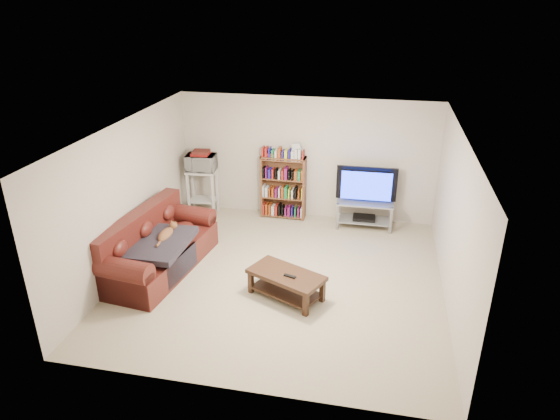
% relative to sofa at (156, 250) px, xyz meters
% --- Properties ---
extents(floor, '(5.00, 5.00, 0.00)m').
position_rel_sofa_xyz_m(floor, '(2.06, 0.11, -0.33)').
color(floor, beige).
rests_on(floor, ground).
extents(ceiling, '(5.00, 5.00, 0.00)m').
position_rel_sofa_xyz_m(ceiling, '(2.06, 0.11, 2.07)').
color(ceiling, white).
rests_on(ceiling, ground).
extents(wall_back, '(5.00, 0.00, 5.00)m').
position_rel_sofa_xyz_m(wall_back, '(2.06, 2.61, 0.87)').
color(wall_back, silver).
rests_on(wall_back, ground).
extents(wall_front, '(5.00, 0.00, 5.00)m').
position_rel_sofa_xyz_m(wall_front, '(2.06, -2.39, 0.87)').
color(wall_front, silver).
rests_on(wall_front, ground).
extents(wall_left, '(0.00, 5.00, 5.00)m').
position_rel_sofa_xyz_m(wall_left, '(-0.44, 0.11, 0.87)').
color(wall_left, silver).
rests_on(wall_left, ground).
extents(wall_right, '(0.00, 5.00, 5.00)m').
position_rel_sofa_xyz_m(wall_right, '(4.56, 0.11, 0.87)').
color(wall_right, silver).
rests_on(wall_right, ground).
extents(sofa, '(1.25, 2.36, 0.96)m').
position_rel_sofa_xyz_m(sofa, '(0.00, 0.00, 0.00)').
color(sofa, '#531A15').
rests_on(sofa, floor).
extents(blanket, '(0.92, 1.17, 0.19)m').
position_rel_sofa_xyz_m(blanket, '(0.17, -0.18, 0.23)').
color(blanket, '#2A2630').
rests_on(blanket, sofa).
extents(cat, '(0.32, 0.64, 0.18)m').
position_rel_sofa_xyz_m(cat, '(0.19, 0.03, 0.29)').
color(cat, brown).
rests_on(cat, sofa).
extents(coffee_table, '(1.25, 0.98, 0.41)m').
position_rel_sofa_xyz_m(coffee_table, '(2.24, -0.40, -0.05)').
color(coffee_table, '#372013').
rests_on(coffee_table, floor).
extents(remote, '(0.19, 0.10, 0.02)m').
position_rel_sofa_xyz_m(remote, '(2.31, -0.49, 0.08)').
color(remote, black).
rests_on(remote, coffee_table).
extents(tv_stand, '(1.06, 0.49, 0.53)m').
position_rel_sofa_xyz_m(tv_stand, '(3.26, 2.26, 0.02)').
color(tv_stand, '#999EA3').
rests_on(tv_stand, floor).
extents(television, '(1.14, 0.16, 0.66)m').
position_rel_sofa_xyz_m(television, '(3.26, 2.26, 0.52)').
color(television, black).
rests_on(television, tv_stand).
extents(dvd_player, '(0.43, 0.30, 0.06)m').
position_rel_sofa_xyz_m(dvd_player, '(3.26, 2.26, -0.14)').
color(dvd_player, black).
rests_on(dvd_player, tv_stand).
extents(bookshelf, '(0.88, 0.28, 1.27)m').
position_rel_sofa_xyz_m(bookshelf, '(1.64, 2.41, 0.32)').
color(bookshelf, brown).
rests_on(bookshelf, floor).
extents(shelf_clutter, '(0.65, 0.20, 0.28)m').
position_rel_sofa_xyz_m(shelf_clutter, '(1.74, 2.43, 1.04)').
color(shelf_clutter, silver).
rests_on(shelf_clutter, bookshelf).
extents(microwave_stand, '(0.61, 0.47, 0.93)m').
position_rel_sofa_xyz_m(microwave_stand, '(0.02, 2.26, 0.26)').
color(microwave_stand, silver).
rests_on(microwave_stand, floor).
extents(microwave, '(0.60, 0.43, 0.32)m').
position_rel_sofa_xyz_m(microwave, '(0.02, 2.26, 0.76)').
color(microwave, silver).
rests_on(microwave, microwave_stand).
extents(game_boxes, '(0.36, 0.32, 0.05)m').
position_rel_sofa_xyz_m(game_boxes, '(0.02, 2.26, 0.94)').
color(game_boxes, maroon).
rests_on(game_boxes, microwave).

